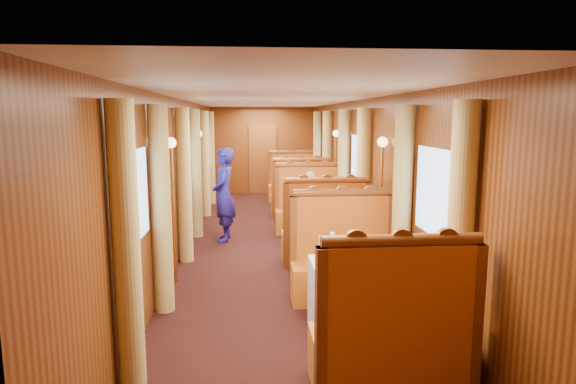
{
  "coord_description": "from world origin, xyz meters",
  "views": [
    {
      "loc": [
        -0.39,
        -8.11,
        2.21
      ],
      "look_at": [
        0.21,
        -0.69,
        1.05
      ],
      "focal_mm": 30.0,
      "sensor_mm": 36.0,
      "label": 1
    }
  ],
  "objects": [
    {
      "name": "wall_right",
      "position": [
        1.5,
        0.0,
        1.25
      ],
      "size": [
        0.01,
        12.0,
        2.5
      ],
      "primitive_type": null,
      "rotation": [
        1.57,
        0.0,
        -1.57
      ],
      "color": "brown",
      "rests_on": "floor"
    },
    {
      "name": "rose_vase_far",
      "position": [
        0.76,
        3.48,
        0.93
      ],
      "size": [
        0.06,
        0.06,
        0.36
      ],
      "rotation": [
        0.0,
        0.0,
        0.04
      ],
      "color": "silver",
      "rests_on": "table_far"
    },
    {
      "name": "window_left_near",
      "position": [
        -1.49,
        -3.5,
        1.45
      ],
      "size": [
        0.01,
        1.2,
        0.9
      ],
      "primitive_type": null,
      "rotation": [
        1.57,
        0.0,
        1.57
      ],
      "color": "#87ADDD",
      "rests_on": "wall_left"
    },
    {
      "name": "curtain_right_mid_a",
      "position": [
        1.38,
        -0.78,
        1.18
      ],
      "size": [
        0.22,
        0.22,
        2.35
      ],
      "primitive_type": "cylinder",
      "color": "#CFBB6A",
      "rests_on": "floor"
    },
    {
      "name": "table_near",
      "position": [
        0.75,
        -3.5,
        0.38
      ],
      "size": [
        1.05,
        0.72,
        0.75
      ],
      "primitive_type": "cube",
      "color": "white",
      "rests_on": "floor"
    },
    {
      "name": "teapot_left",
      "position": [
        0.54,
        -3.59,
        0.81
      ],
      "size": [
        0.17,
        0.14,
        0.12
      ],
      "primitive_type": null,
      "rotation": [
        0.0,
        0.0,
        0.19
      ],
      "color": "silver",
      "rests_on": "tea_tray"
    },
    {
      "name": "floor",
      "position": [
        0.0,
        0.0,
        0.0
      ],
      "size": [
        3.0,
        12.0,
        0.01
      ],
      "primitive_type": null,
      "color": "black",
      "rests_on": "ground"
    },
    {
      "name": "curtain_left_near_b",
      "position": [
        -1.38,
        -2.72,
        1.18
      ],
      "size": [
        0.22,
        0.22,
        2.35
      ],
      "primitive_type": "cylinder",
      "color": "#CFBB6A",
      "rests_on": "floor"
    },
    {
      "name": "teapot_right",
      "position": [
        0.76,
        -3.61,
        0.81
      ],
      "size": [
        0.16,
        0.13,
        0.12
      ],
      "primitive_type": null,
      "rotation": [
        0.0,
        0.0,
        -0.18
      ],
      "color": "silver",
      "rests_on": "tea_tray"
    },
    {
      "name": "wall_left",
      "position": [
        -1.5,
        0.0,
        1.25
      ],
      "size": [
        0.01,
        12.0,
        2.5
      ],
      "primitive_type": null,
      "rotation": [
        1.57,
        0.0,
        1.57
      ],
      "color": "brown",
      "rests_on": "floor"
    },
    {
      "name": "curtain_right_mid_b",
      "position": [
        1.38,
        0.78,
        1.18
      ],
      "size": [
        0.22,
        0.22,
        2.35
      ],
      "primitive_type": "cylinder",
      "color": "#CFBB6A",
      "rests_on": "floor"
    },
    {
      "name": "window_right_far",
      "position": [
        1.49,
        3.5,
        1.45
      ],
      "size": [
        0.01,
        1.2,
        0.9
      ],
      "primitive_type": null,
      "rotation": [
        1.57,
        0.0,
        -1.57
      ],
      "color": "#87ADDD",
      "rests_on": "wall_right"
    },
    {
      "name": "curtain_right_near_b",
      "position": [
        1.38,
        -2.72,
        1.18
      ],
      "size": [
        0.22,
        0.22,
        2.35
      ],
      "primitive_type": "cylinder",
      "color": "#CFBB6A",
      "rests_on": "floor"
    },
    {
      "name": "doorway_far",
      "position": [
        0.0,
        5.97,
        1.0
      ],
      "size": [
        0.8,
        0.04,
        2.0
      ],
      "primitive_type": "cube",
      "color": "brown",
      "rests_on": "floor"
    },
    {
      "name": "cup_inboard",
      "position": [
        0.33,
        -3.39,
        0.86
      ],
      "size": [
        0.08,
        0.08,
        0.26
      ],
      "rotation": [
        0.0,
        0.0,
        0.37
      ],
      "color": "white",
      "rests_on": "table_near"
    },
    {
      "name": "curtain_right_near_a",
      "position": [
        1.38,
        -4.28,
        1.18
      ],
      "size": [
        0.22,
        0.22,
        2.35
      ],
      "primitive_type": "cylinder",
      "color": "#CFBB6A",
      "rests_on": "floor"
    },
    {
      "name": "sconce_right_aft",
      "position": [
        1.4,
        1.75,
        1.38
      ],
      "size": [
        0.14,
        0.14,
        1.95
      ],
      "color": "#BF8C3F",
      "rests_on": "floor"
    },
    {
      "name": "banquette_far_aft",
      "position": [
        0.75,
        4.51,
        0.42
      ],
      "size": [
        1.3,
        0.55,
        1.34
      ],
      "color": "#A83912",
      "rests_on": "floor"
    },
    {
      "name": "banquette_near_fwd",
      "position": [
        0.75,
        -4.51,
        0.42
      ],
      "size": [
        1.3,
        0.55,
        1.34
      ],
      "color": "#A83912",
      "rests_on": "floor"
    },
    {
      "name": "window_left_mid",
      "position": [
        -1.49,
        0.0,
        1.45
      ],
      "size": [
        0.01,
        1.2,
        0.9
      ],
      "primitive_type": null,
      "rotation": [
        1.57,
        0.0,
        1.57
      ],
      "color": "#87ADDD",
      "rests_on": "wall_left"
    },
    {
      "name": "curtain_left_far_a",
      "position": [
        -1.38,
        2.72,
        1.18
      ],
      "size": [
        0.22,
        0.22,
        2.35
      ],
      "primitive_type": "cylinder",
      "color": "#CFBB6A",
      "rests_on": "floor"
    },
    {
      "name": "cup_outboard",
      "position": [
        0.47,
        -3.25,
        0.86
      ],
      "size": [
        0.08,
        0.08,
        0.26
      ],
      "rotation": [
        0.0,
        0.0,
        0.01
      ],
      "color": "white",
      "rests_on": "table_near"
    },
    {
      "name": "curtain_left_mid_b",
      "position": [
        -1.38,
        0.78,
        1.18
      ],
      "size": [
        0.22,
        0.22,
        2.35
      ],
      "primitive_type": "cylinder",
      "color": "#CFBB6A",
      "rests_on": "floor"
    },
    {
      "name": "tea_tray",
      "position": [
        0.61,
        -3.55,
        0.76
      ],
      "size": [
        0.41,
        0.36,
        0.01
      ],
      "primitive_type": "cube",
      "rotation": [
        0.0,
        0.0,
        -0.37
      ],
      "color": "silver",
      "rests_on": "table_near"
    },
    {
      "name": "ceiling",
      "position": [
        0.0,
        0.0,
        2.5
      ],
      "size": [
        3.0,
        12.0,
        0.01
      ],
      "primitive_type": null,
      "rotation": [
        3.14,
        0.0,
        0.0
      ],
      "color": "silver",
      "rests_on": "wall_left"
    },
    {
      "name": "curtain_left_far_b",
      "position": [
        -1.38,
        4.28,
        1.18
      ],
      "size": [
        0.22,
        0.22,
        2.35
      ],
      "primitive_type": "cylinder",
      "color": "#CFBB6A",
      "rests_on": "floor"
    },
    {
      "name": "curtain_left_mid_a",
      "position": [
        -1.38,
        -0.78,
        1.18
      ],
      "size": [
        0.22,
        0.22,
        2.35
      ],
      "primitive_type": "cylinder",
      "color": "#CFBB6A",
      "rests_on": "floor"
    },
    {
      "name": "passenger",
      "position": [
        0.75,
        0.74,
        0.74
      ],
      "size": [
        0.4,
        0.44,
        0.76
      ],
      "color": "beige",
      "rests_on": "banquette_mid_aft"
    },
    {
      "name": "banquette_near_aft",
      "position": [
        0.75,
        -2.49,
        0.42
      ],
      "size": [
        1.3,
        0.55,
        1.34
      ],
      "color": "#A83912",
      "rests_on": "floor"
    },
    {
      "name": "wall_near",
      "position": [
        0.0,
        -6.0,
        1.25
      ],
      "size": [
        3.0,
        0.01,
        2.5
      ],
      "primitive_type": null,
      "rotation": [
        -1.57,
        0.0,
        0.0
      ],
      "color": "brown",
      "rests_on": "floor"
    },
    {
      "name": "curtain_right_far_b",
      "position": [
        1.38,
        4.28,
        1.18
      ],
      "size": [
        0.22,
        0.22,
        2.35
      ],
      "primitive_type": "cylinder",
      "color": "#CFBB6A",
      "rests_on": "floor"
    },
    {
      "name": "banquette_far_fwd",
      "position": [
        0.75,
        2.49,
        0.42
      ],
      "size": [
        1.3,
        0.55,
        1.34
      ],
      "color": "#A83912",
      "rests_on": "floor"
    },
    {
      "name": "banquette_mid_aft",
      "position": [
        0.75,
        1.01,
        0.42
      ],
      "size": [
        1.3,
        0.55,
        1.34
      ],
      "color": "#A83912",
      "rests_on": "floor"
    },
    {
      "name": "sconce_right_fore",
      "position": [
        1.4,
        -1.75,
        1.38
      ],
      "size": [
        0.14,
        0.14,
        1.95
      ],
      "color": "#BF8C3F",
      "rests_on": "floor"
    },
    {
      "name": "rose_vase_mid",
      "position": [
        0.75,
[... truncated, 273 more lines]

